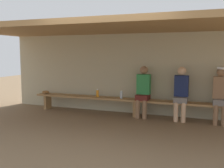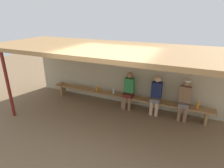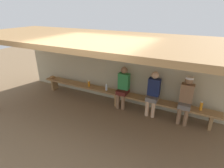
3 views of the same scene
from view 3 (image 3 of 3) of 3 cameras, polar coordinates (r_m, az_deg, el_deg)
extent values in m
plane|color=brown|center=(4.91, -6.42, -14.55)|extent=(24.00, 24.00, 0.00)
cube|color=#B7AD8C|center=(5.96, 3.69, 4.58)|extent=(8.00, 0.20, 2.20)
cube|color=#9E7547|center=(4.55, -2.75, 13.88)|extent=(8.00, 2.80, 0.12)
cube|color=#9E7547|center=(5.83, 1.74, -2.88)|extent=(6.00, 0.36, 0.05)
cube|color=#9E7547|center=(7.42, -17.81, -0.10)|extent=(0.08, 0.29, 0.41)
cube|color=#9E7547|center=(5.93, 1.71, -4.88)|extent=(0.08, 0.29, 0.41)
cube|color=#9E7547|center=(5.52, 28.89, -10.39)|extent=(0.08, 0.29, 0.41)
cube|color=slate|center=(5.43, 12.72, -4.42)|extent=(0.32, 0.40, 0.14)
cylinder|color=#DBAD84|center=(5.45, 11.09, -7.64)|extent=(0.11, 0.11, 0.48)
cylinder|color=#DBAD84|center=(5.42, 12.92, -8.04)|extent=(0.11, 0.11, 0.48)
cube|color=#19234C|center=(5.36, 13.25, -0.93)|extent=(0.34, 0.20, 0.52)
sphere|color=#DBAD84|center=(5.23, 13.61, 2.78)|extent=(0.21, 0.21, 0.21)
cube|color=#591E19|center=(5.70, 3.40, -2.48)|extent=(0.32, 0.40, 0.14)
cylinder|color=#8C6647|center=(5.74, 1.85, -5.54)|extent=(0.11, 0.11, 0.48)
cylinder|color=#8C6647|center=(5.67, 3.50, -5.92)|extent=(0.11, 0.11, 0.48)
cube|color=#2D8442|center=(5.64, 3.80, 0.86)|extent=(0.34, 0.20, 0.52)
sphere|color=#8C6647|center=(5.51, 3.90, 4.43)|extent=(0.21, 0.21, 0.21)
cube|color=slate|center=(5.32, 22.09, -6.24)|extent=(0.32, 0.40, 0.14)
cylinder|color=#8C6647|center=(5.33, 20.46, -9.56)|extent=(0.11, 0.11, 0.48)
cylinder|color=#8C6647|center=(5.32, 22.39, -9.92)|extent=(0.11, 0.11, 0.48)
cube|color=#8C6647|center=(5.25, 22.72, -2.70)|extent=(0.34, 0.20, 0.52)
sphere|color=#8C6647|center=(5.12, 23.35, 1.04)|extent=(0.21, 0.21, 0.21)
cylinder|color=white|center=(5.05, 23.47, 1.84)|extent=(0.21, 0.21, 0.05)
cylinder|color=orange|center=(6.27, -7.37, 0.09)|extent=(0.07, 0.07, 0.19)
cylinder|color=white|center=(6.23, -7.42, 1.00)|extent=(0.05, 0.05, 0.02)
cylinder|color=silver|center=(5.93, -1.79, -1.15)|extent=(0.07, 0.07, 0.19)
cylinder|color=white|center=(5.89, -1.80, -0.21)|extent=(0.05, 0.05, 0.02)
cylinder|color=orange|center=(5.35, 26.52, -6.35)|extent=(0.07, 0.07, 0.23)
cylinder|color=white|center=(5.30, 26.75, -5.16)|extent=(0.05, 0.05, 0.02)
ellipsoid|color=olive|center=(7.35, -18.43, 2.11)|extent=(0.26, 0.21, 0.09)
camera|label=1|loc=(2.26, -121.21, -50.85)|focal=41.51mm
camera|label=2|loc=(1.04, -145.71, -5.28)|focal=29.51mm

